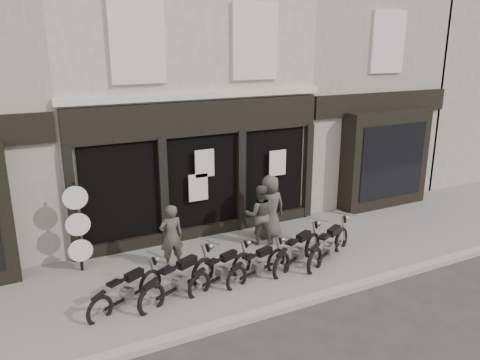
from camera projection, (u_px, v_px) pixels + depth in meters
name	position (u px, v px, depth m)	size (l,w,h in m)	color
ground_plane	(254.00, 284.00, 10.80)	(90.00, 90.00, 0.00)	#2D2B28
pavement	(236.00, 266.00, 11.55)	(30.00, 4.20, 0.12)	slate
kerb	(283.00, 308.00, 9.71)	(30.00, 0.25, 0.13)	gray
central_building	(165.00, 85.00, 14.75)	(7.30, 6.22, 8.34)	#BDB7A2
neighbour_right	(328.00, 80.00, 17.49)	(5.60, 6.73, 8.34)	#A19688
filler_right	(472.00, 73.00, 21.12)	(11.00, 6.00, 8.20)	#A19688
motorcycle_0	(127.00, 293.00, 9.67)	(1.81, 1.13, 0.94)	black
motorcycle_1	(179.00, 282.00, 10.02)	(2.09, 1.20, 1.07)	black
motorcycle_2	(222.00, 272.00, 10.55)	(1.90, 0.96, 0.95)	black
motorcycle_3	(258.00, 267.00, 10.83)	(1.87, 0.84, 0.93)	black
motorcycle_4	(298.00, 253.00, 11.47)	(2.01, 1.20, 1.04)	black
motorcycle_5	(329.00, 247.00, 11.73)	(2.05, 1.30, 1.07)	black
man_left	(171.00, 236.00, 11.16)	(0.58, 0.38, 1.59)	#403C35
man_centre	(260.00, 214.00, 12.53)	(0.80, 0.62, 1.64)	#48433A
man_right	(270.00, 207.00, 12.89)	(0.87, 0.57, 1.79)	#423E37
advert_sign_post	(78.00, 231.00, 10.90)	(0.57, 0.36, 2.32)	black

